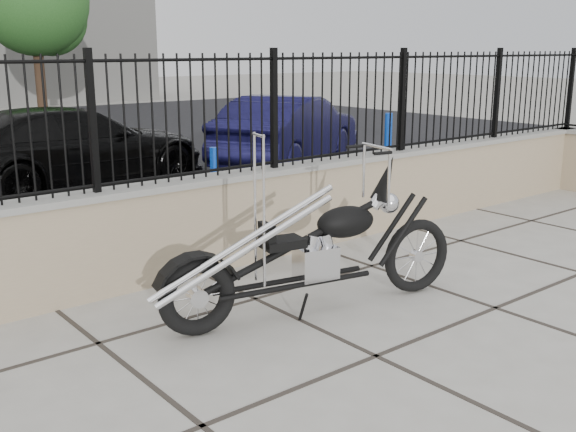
# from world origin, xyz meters

# --- Properties ---
(ground_plane) EXTENTS (90.00, 90.00, 0.00)m
(ground_plane) POSITION_xyz_m (0.00, 0.00, 0.00)
(ground_plane) COLOR #99968E
(ground_plane) RESTS_ON ground
(retaining_wall) EXTENTS (14.00, 0.36, 0.96)m
(retaining_wall) POSITION_xyz_m (0.00, 2.50, 0.48)
(retaining_wall) COLOR gray
(retaining_wall) RESTS_ON ground_plane
(iron_fence) EXTENTS (14.00, 0.08, 1.20)m
(iron_fence) POSITION_xyz_m (0.00, 2.50, 1.56)
(iron_fence) COLOR black
(iron_fence) RESTS_ON retaining_wall
(chopper_motorcycle) EXTENTS (2.70, 1.01, 1.59)m
(chopper_motorcycle) POSITION_xyz_m (0.17, 0.95, 0.80)
(chopper_motorcycle) COLOR black
(chopper_motorcycle) RESTS_ON ground_plane
(car_black) EXTENTS (4.66, 2.29, 1.30)m
(car_black) POSITION_xyz_m (0.74, 7.47, 0.65)
(car_black) COLOR black
(car_black) RESTS_ON parking_lot
(car_blue) EXTENTS (4.26, 3.09, 1.34)m
(car_blue) POSITION_xyz_m (4.79, 6.92, 0.67)
(car_blue) COLOR #0F0E35
(car_blue) RESTS_ON parking_lot
(bollard_b) EXTENTS (0.13, 0.13, 0.87)m
(bollard_b) POSITION_xyz_m (1.64, 4.69, 0.44)
(bollard_b) COLOR #0C4CB4
(bollard_b) RESTS_ON ground_plane
(bollard_c) EXTENTS (0.16, 0.16, 1.09)m
(bollard_c) POSITION_xyz_m (5.54, 5.03, 0.55)
(bollard_c) COLOR blue
(bollard_c) RESTS_ON ground_plane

